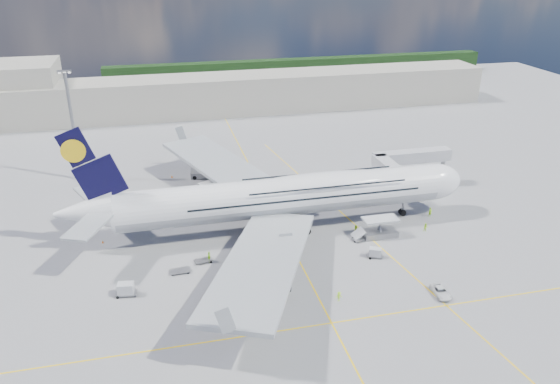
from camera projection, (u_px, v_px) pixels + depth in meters
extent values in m
plane|color=gray|center=(296.00, 254.00, 96.36)|extent=(300.00, 300.00, 0.00)
cube|color=yellow|center=(296.00, 254.00, 96.36)|extent=(0.25, 220.00, 0.01)
cube|color=yellow|center=(332.00, 323.00, 78.59)|extent=(120.00, 0.25, 0.01)
cube|color=yellow|center=(351.00, 221.00, 108.23)|extent=(14.16, 99.06, 0.01)
cylinder|color=white|center=(282.00, 196.00, 102.49)|extent=(62.00, 7.20, 7.20)
cylinder|color=#9EA0A5|center=(282.00, 197.00, 102.55)|extent=(60.76, 7.13, 7.13)
ellipsoid|color=white|center=(323.00, 183.00, 103.39)|extent=(36.00, 6.84, 3.76)
ellipsoid|color=white|center=(433.00, 182.00, 109.09)|extent=(11.52, 7.20, 7.20)
ellipsoid|color=black|center=(448.00, 177.00, 109.53)|extent=(3.84, 4.16, 1.44)
cone|color=white|center=(84.00, 212.00, 94.61)|extent=(10.00, 6.84, 6.84)
cube|color=black|center=(89.00, 164.00, 91.46)|extent=(11.02, 0.46, 14.61)
cylinder|color=yellow|center=(73.00, 151.00, 90.00)|extent=(4.00, 0.60, 4.00)
cube|color=#999EA3|center=(225.00, 168.00, 119.05)|extent=(25.49, 39.15, 3.35)
cube|color=#999EA3|center=(263.00, 261.00, 83.50)|extent=(25.49, 39.15, 3.35)
cylinder|color=#B7BABF|center=(254.00, 190.00, 114.42)|extent=(5.20, 3.50, 3.50)
cylinder|color=#B7BABF|center=(226.00, 173.00, 122.79)|extent=(5.20, 3.50, 3.50)
cylinder|color=#B7BABF|center=(283.00, 247.00, 92.20)|extent=(5.20, 3.50, 3.50)
cylinder|color=#B7BABF|center=(270.00, 285.00, 81.91)|extent=(5.20, 3.50, 3.50)
cylinder|color=gray|center=(403.00, 205.00, 109.68)|extent=(0.44, 0.44, 3.80)
cylinder|color=black|center=(402.00, 212.00, 110.31)|extent=(1.30, 0.90, 1.30)
cylinder|color=gray|center=(282.00, 218.00, 104.36)|extent=(0.56, 0.56, 3.80)
cylinder|color=black|center=(279.00, 218.00, 107.79)|extent=(1.50, 0.90, 1.50)
cube|color=#B7B7BC|center=(387.00, 167.00, 115.33)|extent=(3.00, 10.00, 2.60)
cube|color=#B7B7BC|center=(412.00, 156.00, 121.48)|extent=(18.00, 3.00, 2.60)
cylinder|color=gray|center=(389.00, 177.00, 119.87)|extent=(0.80, 0.80, 7.10)
cylinder|color=black|center=(388.00, 190.00, 121.12)|extent=(0.90, 0.80, 0.90)
cylinder|color=gray|center=(442.00, 168.00, 124.62)|extent=(1.00, 1.00, 7.10)
cube|color=gray|center=(441.00, 181.00, 125.90)|extent=(2.00, 2.00, 0.80)
cylinder|color=#B7B7BC|center=(395.00, 174.00, 111.95)|extent=(3.60, 3.60, 2.80)
cube|color=silver|center=(380.00, 219.00, 101.14)|extent=(6.50, 3.20, 0.35)
cube|color=gray|center=(379.00, 233.00, 102.34)|extent=(6.50, 3.20, 1.10)
cube|color=gray|center=(380.00, 226.00, 101.73)|extent=(0.22, 1.99, 3.00)
cylinder|color=black|center=(369.00, 239.00, 100.80)|extent=(0.70, 0.30, 0.70)
cube|color=silver|center=(358.00, 234.00, 101.26)|extent=(2.16, 2.60, 1.60)
cylinder|color=gray|center=(73.00, 128.00, 122.76)|extent=(0.70, 0.70, 25.00)
cube|color=gray|center=(64.00, 72.00, 117.61)|extent=(3.00, 0.40, 0.60)
cube|color=#B2AD9E|center=(221.00, 94.00, 178.35)|extent=(180.00, 16.00, 12.00)
cube|color=#193814|center=(302.00, 68.00, 227.67)|extent=(160.00, 6.00, 8.00)
cube|color=gray|center=(180.00, 271.00, 90.73)|extent=(3.31, 1.84, 0.20)
cylinder|color=black|center=(172.00, 274.00, 89.94)|extent=(0.48, 0.20, 0.48)
cylinder|color=black|center=(188.00, 268.00, 91.65)|extent=(0.48, 0.20, 0.48)
cube|color=gray|center=(204.00, 260.00, 93.77)|extent=(3.28, 2.17, 0.18)
cylinder|color=black|center=(197.00, 264.00, 93.03)|extent=(0.44, 0.18, 0.44)
cylinder|color=black|center=(210.00, 258.00, 94.62)|extent=(0.44, 0.18, 0.44)
cube|color=gray|center=(267.00, 288.00, 86.18)|extent=(3.19, 2.48, 0.17)
cylinder|color=black|center=(261.00, 291.00, 85.49)|extent=(0.41, 0.17, 0.41)
cylinder|color=black|center=(273.00, 286.00, 86.98)|extent=(0.41, 0.17, 0.41)
cube|color=silver|center=(267.00, 284.00, 85.88)|extent=(2.46, 2.10, 1.41)
cube|color=gray|center=(126.00, 293.00, 84.79)|extent=(3.53, 2.23, 0.20)
cylinder|color=black|center=(118.00, 297.00, 83.97)|extent=(0.49, 0.20, 0.49)
cylinder|color=black|center=(135.00, 290.00, 85.71)|extent=(0.49, 0.20, 0.49)
cube|color=silver|center=(126.00, 288.00, 84.43)|extent=(2.64, 1.99, 1.66)
cube|color=gray|center=(375.00, 256.00, 95.30)|extent=(3.13, 2.54, 0.17)
cylinder|color=black|center=(370.00, 258.00, 94.62)|extent=(0.41, 0.17, 0.41)
cylinder|color=black|center=(379.00, 254.00, 96.07)|extent=(0.41, 0.17, 0.41)
cube|color=silver|center=(375.00, 252.00, 95.00)|extent=(2.43, 2.13, 1.38)
cube|color=gray|center=(360.00, 238.00, 100.90)|extent=(3.41, 2.56, 0.18)
cylinder|color=black|center=(355.00, 241.00, 100.15)|extent=(0.45, 0.18, 0.45)
cylinder|color=black|center=(365.00, 237.00, 101.75)|extent=(0.45, 0.18, 0.45)
cube|color=silver|center=(274.00, 279.00, 87.67)|extent=(3.29, 2.14, 1.41)
cube|color=black|center=(274.00, 275.00, 87.32)|extent=(1.38, 1.54, 0.54)
cylinder|color=black|center=(268.00, 284.00, 87.08)|extent=(0.69, 0.27, 0.69)
cylinder|color=black|center=(280.00, 278.00, 88.60)|extent=(0.69, 0.27, 0.69)
cube|color=gray|center=(213.00, 194.00, 117.88)|extent=(6.44, 4.63, 1.87)
cube|color=silver|center=(209.00, 187.00, 117.02)|extent=(5.05, 4.03, 2.05)
cube|color=silver|center=(223.00, 189.00, 118.04)|extent=(2.44, 2.66, 1.49)
cube|color=black|center=(226.00, 188.00, 118.10)|extent=(0.93, 1.75, 0.84)
cylinder|color=black|center=(223.00, 197.00, 117.54)|extent=(1.03, 0.33, 1.03)
cylinder|color=black|center=(203.00, 195.00, 118.57)|extent=(1.03, 0.33, 1.03)
cube|color=orange|center=(210.00, 189.00, 117.29)|extent=(5.11, 4.09, 0.47)
cube|color=gray|center=(203.00, 175.00, 128.24)|extent=(5.86, 3.16, 1.71)
cube|color=silver|center=(200.00, 168.00, 127.46)|extent=(4.45, 2.94, 1.88)
cube|color=silver|center=(212.00, 171.00, 128.39)|extent=(1.91, 2.24, 1.37)
cube|color=black|center=(214.00, 170.00, 128.44)|extent=(0.48, 1.70, 0.77)
cylinder|color=black|center=(212.00, 177.00, 127.93)|extent=(0.94, 0.30, 0.94)
cylinder|color=black|center=(195.00, 175.00, 128.87)|extent=(0.94, 0.30, 0.94)
imported|color=white|center=(441.00, 292.00, 84.68)|extent=(2.45, 4.65, 1.25)
imported|color=#9DE818|center=(430.00, 212.00, 109.64)|extent=(0.81, 0.63, 1.96)
imported|color=#B0F019|center=(426.00, 227.00, 103.80)|extent=(0.99, 0.87, 1.72)
imported|color=#90DC17|center=(209.00, 257.00, 93.51)|extent=(0.80, 1.25, 1.99)
imported|color=#BFFF1A|center=(356.00, 229.00, 103.60)|extent=(0.87, 0.87, 1.53)
imported|color=#A7F219|center=(339.00, 296.00, 83.18)|extent=(1.08, 0.65, 1.63)
cone|color=orange|center=(435.00, 195.00, 118.66)|extent=(0.50, 0.50, 0.63)
cube|color=orange|center=(435.00, 197.00, 118.78)|extent=(0.43, 0.43, 0.03)
cone|color=orange|center=(247.00, 190.00, 121.58)|extent=(0.44, 0.44, 0.57)
cube|color=orange|center=(247.00, 191.00, 121.69)|extent=(0.38, 0.38, 0.03)
cone|color=orange|center=(172.00, 176.00, 128.75)|extent=(0.47, 0.47, 0.59)
cube|color=orange|center=(172.00, 177.00, 128.87)|extent=(0.40, 0.40, 0.03)
cone|color=orange|center=(287.00, 258.00, 94.78)|extent=(0.39, 0.39, 0.49)
cube|color=orange|center=(287.00, 259.00, 94.87)|extent=(0.33, 0.33, 0.03)
cone|color=orange|center=(229.00, 304.00, 82.24)|extent=(0.47, 0.47, 0.60)
cube|color=orange|center=(229.00, 306.00, 82.36)|extent=(0.41, 0.41, 0.03)
cone|color=orange|center=(103.00, 242.00, 99.95)|extent=(0.39, 0.39, 0.50)
cube|color=orange|center=(103.00, 243.00, 100.05)|extent=(0.34, 0.34, 0.03)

